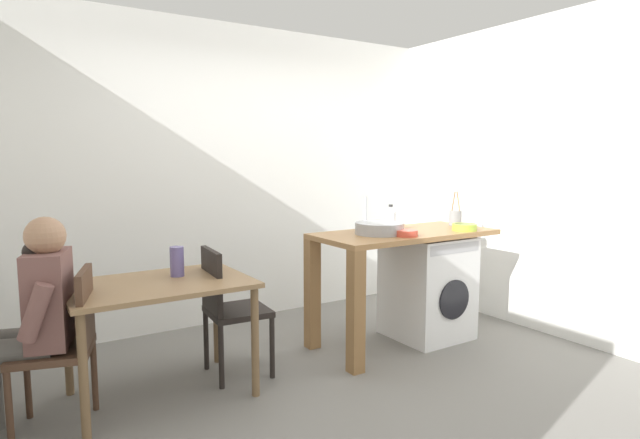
{
  "coord_description": "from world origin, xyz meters",
  "views": [
    {
      "loc": [
        -1.89,
        -2.74,
        1.52
      ],
      "look_at": [
        0.14,
        0.45,
        1.06
      ],
      "focal_mm": 29.24,
      "sensor_mm": 36.0,
      "label": 1
    }
  ],
  "objects_px": {
    "chair_opposite": "(227,305)",
    "seated_person": "(32,314)",
    "mixing_bowl": "(406,233)",
    "vase": "(177,261)",
    "dining_table": "(159,297)",
    "washing_machine": "(427,286)",
    "bottle_tall_green": "(391,219)",
    "colander": "(465,227)",
    "utensil_crock": "(455,217)",
    "chair_person_seat": "(67,340)"
  },
  "relations": [
    {
      "from": "seated_person",
      "to": "bottle_tall_green",
      "type": "distance_m",
      "value": 2.59
    },
    {
      "from": "bottle_tall_green",
      "to": "colander",
      "type": "xyz_separation_m",
      "value": [
        0.54,
        -0.29,
        -0.07
      ]
    },
    {
      "from": "chair_person_seat",
      "to": "seated_person",
      "type": "bearing_deg",
      "value": 90.0
    },
    {
      "from": "chair_opposite",
      "to": "mixing_bowl",
      "type": "height_order",
      "value": "mixing_bowl"
    },
    {
      "from": "dining_table",
      "to": "chair_opposite",
      "type": "height_order",
      "value": "chair_opposite"
    },
    {
      "from": "mixing_bowl",
      "to": "vase",
      "type": "bearing_deg",
      "value": 166.74
    },
    {
      "from": "mixing_bowl",
      "to": "dining_table",
      "type": "bearing_deg",
      "value": 170.91
    },
    {
      "from": "washing_machine",
      "to": "bottle_tall_green",
      "type": "relative_size",
      "value": 3.97
    },
    {
      "from": "bottle_tall_green",
      "to": "utensil_crock",
      "type": "xyz_separation_m",
      "value": [
        0.72,
        -0.02,
        -0.03
      ]
    },
    {
      "from": "dining_table",
      "to": "mixing_bowl",
      "type": "xyz_separation_m",
      "value": [
        1.79,
        -0.29,
        0.3
      ]
    },
    {
      "from": "utensil_crock",
      "to": "seated_person",
      "type": "bearing_deg",
      "value": -179.33
    },
    {
      "from": "dining_table",
      "to": "washing_machine",
      "type": "xyz_separation_m",
      "value": [
        2.22,
        -0.09,
        -0.21
      ]
    },
    {
      "from": "mixing_bowl",
      "to": "vase",
      "type": "distance_m",
      "value": 1.69
    },
    {
      "from": "dining_table",
      "to": "chair_opposite",
      "type": "distance_m",
      "value": 0.5
    },
    {
      "from": "seated_person",
      "to": "washing_machine",
      "type": "height_order",
      "value": "seated_person"
    },
    {
      "from": "washing_machine",
      "to": "mixing_bowl",
      "type": "xyz_separation_m",
      "value": [
        -0.43,
        -0.2,
        0.52
      ]
    },
    {
      "from": "chair_person_seat",
      "to": "bottle_tall_green",
      "type": "bearing_deg",
      "value": -70.81
    },
    {
      "from": "mixing_bowl",
      "to": "bottle_tall_green",
      "type": "bearing_deg",
      "value": 74.81
    },
    {
      "from": "colander",
      "to": "utensil_crock",
      "type": "bearing_deg",
      "value": 56.3
    },
    {
      "from": "utensil_crock",
      "to": "washing_machine",
      "type": "bearing_deg",
      "value": -171.9
    },
    {
      "from": "mixing_bowl",
      "to": "utensil_crock",
      "type": "bearing_deg",
      "value": 17.5
    },
    {
      "from": "seated_person",
      "to": "colander",
      "type": "xyz_separation_m",
      "value": [
        3.11,
        -0.23,
        0.28
      ]
    },
    {
      "from": "chair_opposite",
      "to": "utensil_crock",
      "type": "height_order",
      "value": "utensil_crock"
    },
    {
      "from": "chair_person_seat",
      "to": "mixing_bowl",
      "type": "bearing_deg",
      "value": -77.43
    },
    {
      "from": "dining_table",
      "to": "bottle_tall_green",
      "type": "bearing_deg",
      "value": -0.39
    },
    {
      "from": "bottle_tall_green",
      "to": "dining_table",
      "type": "bearing_deg",
      "value": 179.61
    },
    {
      "from": "vase",
      "to": "dining_table",
      "type": "bearing_deg",
      "value": -146.31
    },
    {
      "from": "chair_person_seat",
      "to": "washing_machine",
      "type": "xyz_separation_m",
      "value": [
        2.77,
        0.03,
        -0.08
      ]
    },
    {
      "from": "colander",
      "to": "vase",
      "type": "distance_m",
      "value": 2.29
    },
    {
      "from": "bottle_tall_green",
      "to": "utensil_crock",
      "type": "distance_m",
      "value": 0.72
    },
    {
      "from": "colander",
      "to": "vase",
      "type": "xyz_separation_m",
      "value": [
        -2.25,
        0.41,
        -0.11
      ]
    },
    {
      "from": "utensil_crock",
      "to": "vase",
      "type": "height_order",
      "value": "utensil_crock"
    },
    {
      "from": "chair_opposite",
      "to": "washing_machine",
      "type": "height_order",
      "value": "chair_opposite"
    },
    {
      "from": "seated_person",
      "to": "bottle_tall_green",
      "type": "height_order",
      "value": "seated_person"
    },
    {
      "from": "chair_opposite",
      "to": "seated_person",
      "type": "bearing_deg",
      "value": -79.05
    },
    {
      "from": "bottle_tall_green",
      "to": "vase",
      "type": "height_order",
      "value": "bottle_tall_green"
    },
    {
      "from": "chair_opposite",
      "to": "seated_person",
      "type": "height_order",
      "value": "seated_person"
    },
    {
      "from": "mixing_bowl",
      "to": "colander",
      "type": "distance_m",
      "value": 0.61
    },
    {
      "from": "mixing_bowl",
      "to": "chair_opposite",
      "type": "bearing_deg",
      "value": 165.4
    },
    {
      "from": "chair_person_seat",
      "to": "mixing_bowl",
      "type": "distance_m",
      "value": 2.39
    },
    {
      "from": "dining_table",
      "to": "chair_person_seat",
      "type": "height_order",
      "value": "chair_person_seat"
    },
    {
      "from": "chair_opposite",
      "to": "bottle_tall_green",
      "type": "bearing_deg",
      "value": 91.77
    },
    {
      "from": "dining_table",
      "to": "chair_person_seat",
      "type": "relative_size",
      "value": 1.22
    },
    {
      "from": "chair_person_seat",
      "to": "dining_table",
      "type": "bearing_deg",
      "value": -60.92
    },
    {
      "from": "seated_person",
      "to": "bottle_tall_green",
      "type": "xyz_separation_m",
      "value": [
        2.57,
        0.06,
        0.35
      ]
    },
    {
      "from": "chair_opposite",
      "to": "colander",
      "type": "bearing_deg",
      "value": 83.94
    },
    {
      "from": "chair_person_seat",
      "to": "utensil_crock",
      "type": "height_order",
      "value": "utensil_crock"
    },
    {
      "from": "seated_person",
      "to": "dining_table",
      "type": "bearing_deg",
      "value": -67.27
    },
    {
      "from": "washing_machine",
      "to": "utensil_crock",
      "type": "distance_m",
      "value": 0.67
    },
    {
      "from": "colander",
      "to": "washing_machine",
      "type": "bearing_deg",
      "value": 130.74
    }
  ]
}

